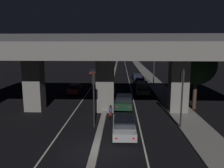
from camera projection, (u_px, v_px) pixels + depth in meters
The scene contains 22 objects.
ground_plane at pixel (95, 152), 14.85m from camera, with size 200.00×200.00×0.00m, color black.
lane_line_left_inner at pixel (98, 78), 49.43m from camera, with size 0.12×126.00×0.00m, color beige.
lane_line_right_inner at pixel (128, 78), 49.15m from camera, with size 0.12×126.00×0.00m, color beige.
median_divider at pixel (113, 77), 49.26m from camera, with size 0.51×126.00×0.33m, color gray.
sidewalk_right at pixel (155, 83), 42.06m from camera, with size 2.84×126.00×0.13m, color gray.
elevated_overpass at pixel (101, 54), 23.22m from camera, with size 35.11×10.37×8.40m.
traffic_light_left_of_median at pixel (94, 89), 18.99m from camera, with size 0.30×0.49×4.99m.
traffic_light_right_of_median at pixel (182, 88), 18.65m from camera, with size 0.30×0.49×5.24m.
street_lamp at pixel (153, 59), 38.77m from camera, with size 2.21×0.32×8.14m.
car_silver_lead at pixel (124, 126), 17.77m from camera, with size 2.01×4.69×1.41m.
car_dark_green_second at pixel (124, 101), 25.15m from camera, with size 2.17×4.51×1.56m.
car_dark_green_third at pixel (142, 88), 32.49m from camera, with size 2.20×4.72×1.78m.
car_dark_green_fourth at pixel (139, 82), 39.27m from camera, with size 1.92×4.58×1.41m.
car_dark_blue_fifth at pixel (137, 75), 47.14m from camera, with size 1.90×4.44×1.53m.
car_dark_red_lead_oncoming at pixel (75, 89), 32.96m from camera, with size 1.92×4.16×1.46m.
car_black_second_oncoming at pixel (102, 80), 41.26m from camera, with size 1.96×4.57×1.42m.
car_dark_red_third_oncoming at pixel (94, 71), 54.69m from camera, with size 2.03×4.60×1.70m.
car_white_fourth_oncoming at pixel (109, 67), 66.30m from camera, with size 1.91×4.75×1.37m.
motorcycle_red_filtering_near at pixel (111, 112), 21.79m from camera, with size 0.34×1.72×1.34m.
motorcycle_black_filtering_mid at pixel (115, 94), 29.64m from camera, with size 0.34×2.03×1.52m.
pedestrian_on_sidewalk at pixel (183, 102), 24.01m from camera, with size 0.35×0.35×1.77m.
roadside_tree_kerbside_near at pixel (197, 66), 24.20m from camera, with size 4.32×4.32×7.17m.
Camera 1 is at (1.69, -13.76, 7.17)m, focal length 35.00 mm.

